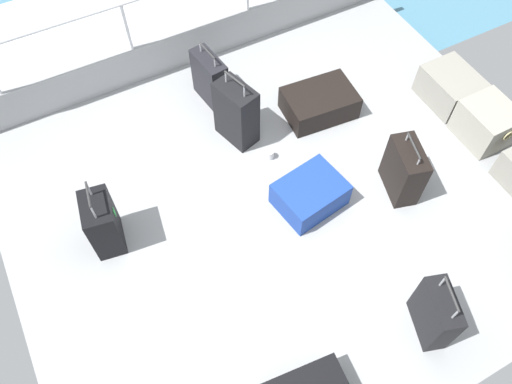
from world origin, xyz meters
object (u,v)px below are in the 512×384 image
(cargo_crate_1, at_px, (486,123))
(suitcase_2, at_px, (404,170))
(suitcase_4, at_px, (210,79))
(suitcase_7, at_px, (103,223))
(paper_cup, at_px, (270,155))
(suitcase_0, at_px, (310,194))
(suitcase_1, at_px, (319,103))
(suitcase_6, at_px, (236,113))
(suitcase_3, at_px, (435,314))
(cargo_crate_0, at_px, (450,87))

(cargo_crate_1, distance_m, suitcase_2, 1.17)
(suitcase_4, relative_size, suitcase_7, 0.89)
(suitcase_7, relative_size, paper_cup, 7.72)
(suitcase_0, height_order, suitcase_7, suitcase_7)
(suitcase_1, bearing_deg, suitcase_4, -128.01)
(suitcase_6, distance_m, paper_cup, 0.53)
(cargo_crate_1, bearing_deg, suitcase_3, -52.79)
(suitcase_3, bearing_deg, suitcase_0, -171.26)
(suitcase_1, bearing_deg, suitcase_3, -10.75)
(suitcase_3, xyz_separation_m, suitcase_7, (-2.00, -2.04, 0.02))
(paper_cup, bearing_deg, suitcase_6, -159.64)
(cargo_crate_0, distance_m, suitcase_4, 2.58)
(suitcase_4, bearing_deg, suitcase_3, 8.43)
(cargo_crate_0, bearing_deg, suitcase_0, -77.71)
(suitcase_1, relative_size, suitcase_3, 1.10)
(cargo_crate_1, height_order, suitcase_2, suitcase_2)
(suitcase_0, relative_size, suitcase_2, 1.01)
(suitcase_4, bearing_deg, suitcase_6, 0.80)
(cargo_crate_0, relative_size, suitcase_7, 0.81)
(cargo_crate_0, distance_m, paper_cup, 2.12)
(suitcase_1, xyz_separation_m, suitcase_2, (1.20, 0.16, 0.15))
(suitcase_1, xyz_separation_m, suitcase_4, (-0.73, -0.93, 0.15))
(suitcase_2, xyz_separation_m, suitcase_4, (-1.93, -1.09, 0.00))
(suitcase_4, relative_size, paper_cup, 6.87)
(suitcase_1, height_order, suitcase_2, suitcase_2)
(suitcase_0, relative_size, suitcase_6, 0.82)
(cargo_crate_1, relative_size, suitcase_4, 0.80)
(suitcase_0, xyz_separation_m, suitcase_6, (-1.06, -0.23, 0.20))
(cargo_crate_0, relative_size, suitcase_3, 0.89)
(cargo_crate_0, bearing_deg, suitcase_3, -43.00)
(cargo_crate_1, height_order, paper_cup, cargo_crate_1)
(suitcase_2, xyz_separation_m, suitcase_6, (-1.32, -1.08, 0.06))
(suitcase_4, distance_m, paper_cup, 1.06)
(suitcase_7, height_order, paper_cup, suitcase_7)
(suitcase_2, bearing_deg, suitcase_7, -106.17)
(suitcase_2, relative_size, suitcase_6, 0.81)
(suitcase_1, relative_size, suitcase_2, 1.17)
(suitcase_2, distance_m, suitcase_3, 1.38)
(suitcase_4, xyz_separation_m, suitcase_7, (1.16, -1.58, 0.01))
(suitcase_2, distance_m, suitcase_4, 2.22)
(suitcase_4, relative_size, suitcase_6, 0.84)
(suitcase_0, xyz_separation_m, suitcase_4, (-1.67, -0.24, 0.15))
(suitcase_3, relative_size, suitcase_7, 0.91)
(cargo_crate_0, height_order, paper_cup, cargo_crate_0)
(suitcase_3, height_order, suitcase_4, suitcase_3)
(suitcase_1, bearing_deg, suitcase_0, -36.27)
(suitcase_2, relative_size, suitcase_7, 0.86)
(suitcase_3, bearing_deg, suitcase_6, -169.79)
(suitcase_2, bearing_deg, cargo_crate_0, 120.85)
(cargo_crate_0, height_order, suitcase_2, suitcase_2)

